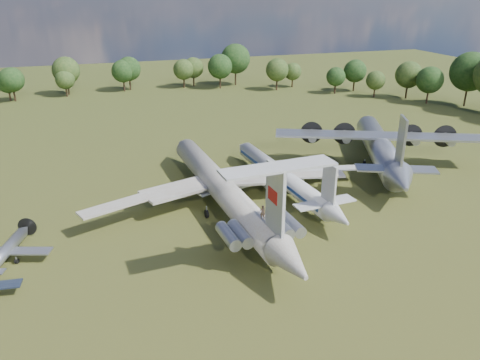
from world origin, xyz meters
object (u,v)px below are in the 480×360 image
object	(u,v)px
small_prop_northwest	(5,255)
person_on_il62	(263,212)
il62_airliner	(222,193)
tu104_jet	(281,179)
an12_transport	(380,151)

from	to	relation	value
small_prop_northwest	person_on_il62	bearing A→B (deg)	2.31
small_prop_northwest	il62_airliner	bearing A→B (deg)	30.14
tu104_jet	an12_transport	world-z (taller)	an12_transport
il62_airliner	person_on_il62	bearing A→B (deg)	-90.00
il62_airliner	tu104_jet	xyz separation A→B (m)	(10.68, 3.51, -0.63)
small_prop_northwest	person_on_il62	size ratio (longest dim) A/B	7.92
il62_airliner	an12_transport	xyz separation A→B (m)	(31.52, 8.34, 0.20)
tu104_jet	person_on_il62	world-z (taller)	person_on_il62
an12_transport	il62_airliner	bearing A→B (deg)	-141.97
il62_airliner	small_prop_northwest	xyz separation A→B (m)	(-27.92, -6.10, -1.49)
tu104_jet	small_prop_northwest	xyz separation A→B (m)	(-38.60, -9.61, -0.86)
il62_airliner	person_on_il62	distance (m)	14.55
person_on_il62	tu104_jet	bearing A→B (deg)	-112.06
il62_airliner	tu104_jet	bearing A→B (deg)	14.34
an12_transport	person_on_il62	xyz separation A→B (m)	(-30.57, -22.45, 3.21)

